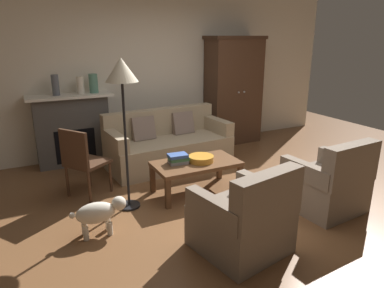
{
  "coord_description": "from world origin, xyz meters",
  "views": [
    {
      "loc": [
        -2.24,
        -3.3,
        1.97
      ],
      "look_at": [
        -0.19,
        0.79,
        0.55
      ],
      "focal_mm": 32.47,
      "sensor_mm": 36.0,
      "label": 1
    }
  ],
  "objects_px": {
    "fireplace": "(73,129)",
    "mantel_vase_cream": "(80,85)",
    "side_chair_wooden": "(82,159)",
    "floor_lamp": "(122,79)",
    "couch": "(168,145)",
    "armchair_near_right": "(328,184)",
    "fruit_bowl": "(201,159)",
    "armoire": "(233,90)",
    "book_stack": "(178,159)",
    "mantel_vase_jade": "(93,83)",
    "armchair_near_left": "(244,221)",
    "mantel_vase_slate": "(55,85)",
    "coffee_table": "(196,166)",
    "dog": "(99,213)"
  },
  "relations": [
    {
      "from": "coffee_table",
      "to": "floor_lamp",
      "type": "xyz_separation_m",
      "value": [
        -0.91,
        -0.01,
        1.16
      ]
    },
    {
      "from": "fruit_bowl",
      "to": "mantel_vase_cream",
      "type": "height_order",
      "value": "mantel_vase_cream"
    },
    {
      "from": "armoire",
      "to": "dog",
      "type": "xyz_separation_m",
      "value": [
        -3.06,
        -2.25,
        -0.75
      ]
    },
    {
      "from": "fruit_bowl",
      "to": "floor_lamp",
      "type": "distance_m",
      "value": 1.45
    },
    {
      "from": "fireplace",
      "to": "couch",
      "type": "distance_m",
      "value": 1.53
    },
    {
      "from": "floor_lamp",
      "to": "couch",
      "type": "bearing_deg",
      "value": 48.87
    },
    {
      "from": "couch",
      "to": "fruit_bowl",
      "type": "distance_m",
      "value": 1.15
    },
    {
      "from": "fruit_bowl",
      "to": "side_chair_wooden",
      "type": "relative_size",
      "value": 0.36
    },
    {
      "from": "armoire",
      "to": "mantel_vase_jade",
      "type": "height_order",
      "value": "armoire"
    },
    {
      "from": "couch",
      "to": "mantel_vase_cream",
      "type": "relative_size",
      "value": 7.43
    },
    {
      "from": "couch",
      "to": "fruit_bowl",
      "type": "xyz_separation_m",
      "value": [
        -0.01,
        -1.14,
        0.14
      ]
    },
    {
      "from": "fireplace",
      "to": "mantel_vase_cream",
      "type": "xyz_separation_m",
      "value": [
        0.18,
        -0.02,
        0.68
      ]
    },
    {
      "from": "couch",
      "to": "side_chair_wooden",
      "type": "height_order",
      "value": "side_chair_wooden"
    },
    {
      "from": "armoire",
      "to": "coffee_table",
      "type": "height_order",
      "value": "armoire"
    },
    {
      "from": "mantel_vase_cream",
      "to": "fireplace",
      "type": "bearing_deg",
      "value": 174.31
    },
    {
      "from": "fruit_bowl",
      "to": "floor_lamp",
      "type": "xyz_separation_m",
      "value": [
        -0.98,
        0.01,
        1.07
      ]
    },
    {
      "from": "couch",
      "to": "book_stack",
      "type": "relative_size",
      "value": 7.33
    },
    {
      "from": "fireplace",
      "to": "armchair_near_right",
      "type": "relative_size",
      "value": 1.43
    },
    {
      "from": "armoire",
      "to": "armchair_near_right",
      "type": "distance_m",
      "value": 3.02
    },
    {
      "from": "armchair_near_left",
      "to": "side_chair_wooden",
      "type": "relative_size",
      "value": 1.0
    },
    {
      "from": "floor_lamp",
      "to": "armoire",
      "type": "bearing_deg",
      "value": 34.3
    },
    {
      "from": "fruit_bowl",
      "to": "mantel_vase_jade",
      "type": "height_order",
      "value": "mantel_vase_jade"
    },
    {
      "from": "armchair_near_right",
      "to": "armoire",
      "type": "bearing_deg",
      "value": 79.32
    },
    {
      "from": "couch",
      "to": "coffee_table",
      "type": "height_order",
      "value": "couch"
    },
    {
      "from": "armoire",
      "to": "armchair_near_left",
      "type": "distance_m",
      "value": 3.74
    },
    {
      "from": "couch",
      "to": "side_chair_wooden",
      "type": "xyz_separation_m",
      "value": [
        -1.41,
        -0.61,
        0.19
      ]
    },
    {
      "from": "armchair_near_left",
      "to": "side_chair_wooden",
      "type": "height_order",
      "value": "side_chair_wooden"
    },
    {
      "from": "book_stack",
      "to": "armchair_near_left",
      "type": "relative_size",
      "value": 0.3
    },
    {
      "from": "fireplace",
      "to": "fruit_bowl",
      "type": "distance_m",
      "value": 2.29
    },
    {
      "from": "book_stack",
      "to": "fruit_bowl",
      "type": "bearing_deg",
      "value": -14.29
    },
    {
      "from": "mantel_vase_cream",
      "to": "armchair_near_left",
      "type": "relative_size",
      "value": 0.3
    },
    {
      "from": "armchair_near_right",
      "to": "fruit_bowl",
      "type": "bearing_deg",
      "value": 134.81
    },
    {
      "from": "fireplace",
      "to": "couch",
      "type": "relative_size",
      "value": 0.64
    },
    {
      "from": "side_chair_wooden",
      "to": "floor_lamp",
      "type": "relative_size",
      "value": 0.51
    },
    {
      "from": "mantel_vase_slate",
      "to": "armchair_near_right",
      "type": "relative_size",
      "value": 0.35
    },
    {
      "from": "fireplace",
      "to": "book_stack",
      "type": "height_order",
      "value": "fireplace"
    },
    {
      "from": "side_chair_wooden",
      "to": "floor_lamp",
      "type": "height_order",
      "value": "floor_lamp"
    },
    {
      "from": "mantel_vase_cream",
      "to": "dog",
      "type": "height_order",
      "value": "mantel_vase_cream"
    },
    {
      "from": "mantel_vase_cream",
      "to": "armchair_near_right",
      "type": "xyz_separation_m",
      "value": [
        2.22,
        -2.95,
        -0.94
      ]
    },
    {
      "from": "fireplace",
      "to": "coffee_table",
      "type": "height_order",
      "value": "fireplace"
    },
    {
      "from": "fireplace",
      "to": "armchair_near_left",
      "type": "distance_m",
      "value": 3.4
    },
    {
      "from": "dog",
      "to": "armoire",
      "type": "bearing_deg",
      "value": 36.27
    },
    {
      "from": "armoire",
      "to": "couch",
      "type": "xyz_separation_m",
      "value": [
        -1.63,
        -0.65,
        -0.68
      ]
    },
    {
      "from": "floor_lamp",
      "to": "mantel_vase_jade",
      "type": "bearing_deg",
      "value": 88.56
    },
    {
      "from": "fireplace",
      "to": "side_chair_wooden",
      "type": "relative_size",
      "value": 1.4
    },
    {
      "from": "fruit_bowl",
      "to": "side_chair_wooden",
      "type": "bearing_deg",
      "value": 159.16
    },
    {
      "from": "floor_lamp",
      "to": "armchair_near_left",
      "type": "bearing_deg",
      "value": -62.36
    },
    {
      "from": "side_chair_wooden",
      "to": "coffee_table",
      "type": "bearing_deg",
      "value": -21.25
    },
    {
      "from": "armchair_near_left",
      "to": "armchair_near_right",
      "type": "relative_size",
      "value": 1.02
    },
    {
      "from": "book_stack",
      "to": "armoire",
      "type": "bearing_deg",
      "value": 41.66
    }
  ]
}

